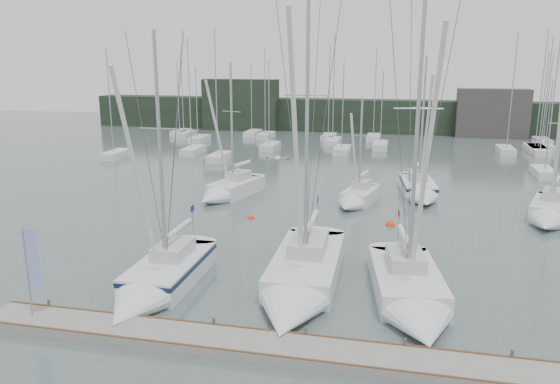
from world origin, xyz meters
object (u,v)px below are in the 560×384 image
Objects in this scene: sailboat_near_left at (156,283)px; sailboat_near_center at (299,285)px; sailboat_mid_e at (550,214)px; dock_banner at (31,264)px; sailboat_mid_b at (226,191)px; buoy_a at (251,218)px; sailboat_mid_d at (420,191)px; buoy_b at (390,225)px; sailboat_near_right at (413,299)px; sailboat_mid_c at (356,199)px.

sailboat_near_left is 0.83× the size of sailboat_near_center.
sailboat_mid_e is 2.80× the size of dock_banner.
sailboat_mid_b is 6.27m from buoy_a.
buoy_b is (-2.18, -8.27, -0.60)m from sailboat_mid_d.
sailboat_mid_e is at bearing 37.91° from sailboat_near_left.
sailboat_near_right reaches higher than sailboat_mid_c.
sailboat_mid_d is 8.58m from buoy_b.
buoy_b is (2.86, -4.75, -0.51)m from sailboat_mid_c.
buoy_a is 10.08m from buoy_b.
sailboat_near_right is 1.35× the size of sailboat_mid_e.
sailboat_mid_b is 24.00× the size of buoy_a.
dock_banner is at bearing -105.04° from sailboat_mid_c.
sailboat_near_left is at bearing -100.89° from sailboat_mid_c.
sailboat_near_center reaches higher than buoy_a.
dock_banner is at bearing -129.23° from buoy_b.
sailboat_mid_b is 10.77m from sailboat_mid_c.
sailboat_mid_c is at bearing 94.47° from sailboat_near_right.
sailboat_near_left is at bearing 30.26° from dock_banner.
sailboat_mid_d reaches higher than buoy_b.
buoy_a is at bearing -177.21° from buoy_b.
sailboat_mid_c reaches higher than buoy_b.
sailboat_near_right reaches higher than sailboat_near_left.
sailboat_near_center is 33.38× the size of buoy_a.
buoy_b is (11.11, 14.23, -0.59)m from sailboat_near_left.
sailboat_near_center is 17.66m from sailboat_mid_c.
buoy_b is (10.06, 0.49, 0.00)m from buoy_a.
dock_banner reaches higher than buoy_b.
sailboat_mid_c is at bearing 45.98° from dock_banner.
sailboat_near_center is at bearing -107.70° from buoy_b.
sailboat_mid_e is at bearing -36.02° from sailboat_mid_d.
sailboat_near_center reaches higher than sailboat_mid_b.
sailboat_mid_e reaches higher than buoy_b.
sailboat_near_right is at bearing -98.69° from sailboat_mid_d.
dock_banner is at bearing -171.83° from sailboat_near_right.
sailboat_near_center is (7.01, 1.37, -0.01)m from sailboat_near_left.
sailboat_mid_e is (13.94, -1.51, 0.09)m from sailboat_mid_c.
sailboat_mid_e is at bearing 10.00° from buoy_a.
sailboat_mid_e reaches higher than buoy_a.
sailboat_near_right is 23.39m from sailboat_mid_b.
sailboat_near_left is 19.04m from sailboat_mid_b.
sailboat_near_right is at bearing 0.48° from dock_banner.
buoy_b is (4.10, 12.86, -0.59)m from sailboat_near_center.
buoy_b is at bearing -145.66° from sailboat_mid_e.
buoy_a is 0.75× the size of buoy_b.
sailboat_near_center is at bearing -45.77° from sailboat_mid_b.
sailboat_mid_e is at bearing 50.90° from sailboat_near_right.
sailboat_near_center is 1.82× the size of sailboat_mid_c.
sailboat_near_center is 24.89× the size of buoy_b.
dock_banner is at bearing -77.52° from sailboat_mid_b.
sailboat_near_right is 1.26× the size of sailboat_mid_d.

